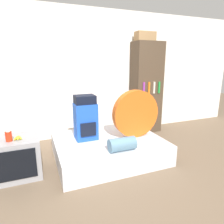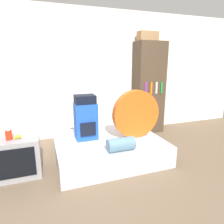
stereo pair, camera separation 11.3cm
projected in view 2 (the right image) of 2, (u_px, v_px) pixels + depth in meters
The scene contains 11 objects.
ground_plane at pixel (111, 174), 2.86m from camera, with size 16.00×16.00×0.00m, color brown.
wall_back at pixel (83, 75), 4.12m from camera, with size 8.00×0.05×2.60m.
bed at pixel (108, 148), 3.33m from camera, with size 1.70×1.36×0.33m.
backpack at pixel (86, 118), 3.23m from camera, with size 0.35×0.32×0.72m.
tent_bag at pixel (136, 114), 3.30m from camera, with size 0.79×0.13×0.79m.
sleeping_roll at pixel (121, 144), 2.83m from camera, with size 0.39×0.19×0.19m.
television at pixel (17, 156), 2.80m from camera, with size 0.62×0.52×0.55m.
canister at pixel (9, 135), 2.64m from camera, with size 0.08×0.08×0.15m.
banana_bunch at pixel (18, 136), 2.72m from camera, with size 0.12×0.16×0.03m.
bookshelf at pixel (149, 88), 4.42m from camera, with size 0.63×0.43×1.98m.
cardboard_box at pixel (148, 36), 4.17m from camera, with size 0.42×0.22×0.20m.
Camera 2 is at (-0.85, -2.41, 1.56)m, focal length 32.00 mm.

